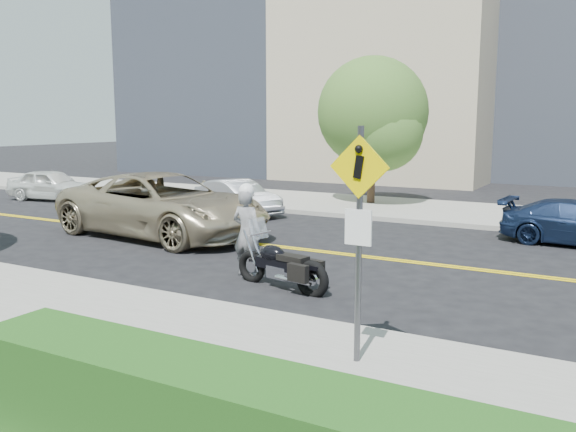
# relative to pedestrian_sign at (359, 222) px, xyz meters

# --- Properties ---
(ground_plane) EXTENTS (120.00, 120.00, 0.00)m
(ground_plane) POSITION_rel_pedestrian_sign_xyz_m (-4.20, 6.31, -1.96)
(ground_plane) COLOR black
(ground_plane) RESTS_ON ground
(sidewalk_near) EXTENTS (60.00, 5.00, 0.15)m
(sidewalk_near) POSITION_rel_pedestrian_sign_xyz_m (-4.20, -1.19, -1.89)
(sidewalk_near) COLOR #9E9B91
(sidewalk_near) RESTS_ON ground_plane
(sidewalk_far) EXTENTS (60.00, 5.00, 0.15)m
(sidewalk_far) POSITION_rel_pedestrian_sign_xyz_m (-4.20, 13.81, -1.89)
(sidewalk_far) COLOR #9E9B91
(sidewalk_far) RESTS_ON ground_plane
(pedestrian_sign) EXTENTS (0.78, 0.08, 3.00)m
(pedestrian_sign) POSITION_rel_pedestrian_sign_xyz_m (0.00, 0.00, 0.00)
(pedestrian_sign) COLOR #4C4C51
(pedestrian_sign) RESTS_ON sidewalk_near
(motorcyclist) EXTENTS (0.68, 0.46, 1.94)m
(motorcyclist) POSITION_rel_pedestrian_sign_xyz_m (-3.90, 3.45, -0.99)
(motorcyclist) COLOR silver
(motorcyclist) RESTS_ON ground
(motorcycle) EXTENTS (2.24, 1.06, 1.31)m
(motorcycle) POSITION_rel_pedestrian_sign_xyz_m (-2.80, 2.96, -1.31)
(motorcycle) COLOR black
(motorcycle) RESTS_ON ground
(suv) EXTENTS (6.63, 3.59, 1.77)m
(suv) POSITION_rel_pedestrian_sign_xyz_m (-8.33, 5.98, -1.08)
(suv) COLOR tan
(suv) RESTS_ON ground
(parked_car_white) EXTENTS (3.85, 2.01, 1.25)m
(parked_car_white) POSITION_rel_pedestrian_sign_xyz_m (-17.35, 9.75, -1.34)
(parked_car_white) COLOR white
(parked_car_white) RESTS_ON ground
(parked_car_silver) EXTENTS (3.82, 2.44, 1.19)m
(parked_car_silver) POSITION_rel_pedestrian_sign_xyz_m (-8.72, 10.29, -1.37)
(parked_car_silver) COLOR #B2B3BA
(parked_car_silver) RESTS_ON ground
(tree_far_a) EXTENTS (4.04, 4.04, 5.52)m
(tree_far_a) POSITION_rel_pedestrian_sign_xyz_m (-5.44, 14.34, 1.53)
(tree_far_a) COLOR #382619
(tree_far_a) RESTS_ON ground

